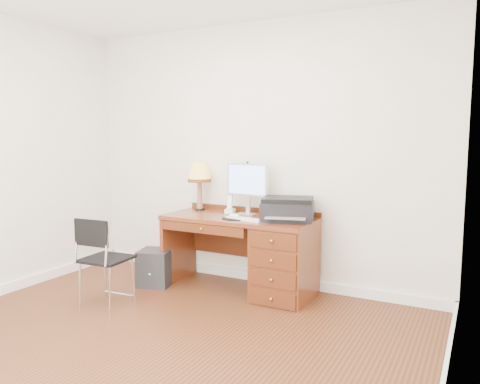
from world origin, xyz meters
The scene contains 12 objects.
ground centered at (0.00, 0.00, 0.00)m, with size 4.00×4.00×0.00m, color #3F1E0E.
room_shell centered at (0.00, 0.63, 0.05)m, with size 4.00×4.00×4.00m.
desk centered at (0.32, 1.40, 0.41)m, with size 1.50×0.67×0.75m.
monitor centered at (0.02, 1.53, 1.08)m, with size 0.45×0.16×0.52m.
keyboard centered at (0.13, 1.26, 0.76)m, with size 0.40×0.11×0.02m, color white.
mouse_pad centered at (0.02, 1.27, 0.76)m, with size 0.24×0.24×0.05m.
printer centered at (0.50, 1.45, 0.86)m, with size 0.57×0.50×0.22m.
leg_lamp centered at (-0.57, 1.56, 1.13)m, with size 0.25×0.25×0.51m.
phone centered at (-0.18, 1.55, 0.81)m, with size 0.10×0.10×0.19m.
pen_cup centered at (0.24, 1.51, 0.81)m, with size 0.09×0.09×0.11m, color black.
chair centered at (-0.85, 0.38, 0.50)m, with size 0.42×0.42×0.83m.
equipment_box centered at (-0.85, 1.13, 0.18)m, with size 0.32×0.32×0.37m, color black.
Camera 1 is at (2.13, -2.65, 1.54)m, focal length 35.00 mm.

